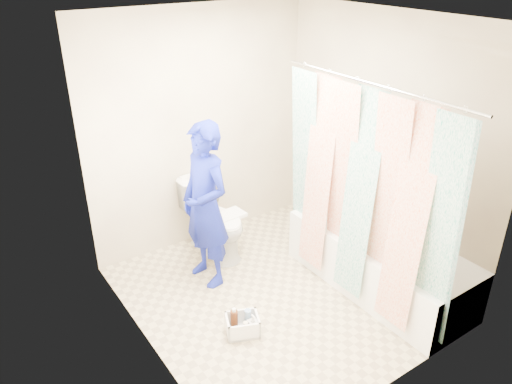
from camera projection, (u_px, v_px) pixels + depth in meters
floor at (276, 294)px, 4.55m from camera, size 2.60×2.60×0.00m
ceiling at (282, 18)px, 3.48m from camera, size 2.40×2.60×0.02m
wall_back at (200, 130)px, 4.97m from camera, size 2.40×0.02×2.40m
wall_front at (406, 246)px, 3.06m from camera, size 2.40×0.02×2.40m
wall_left at (138, 215)px, 3.40m from camera, size 0.02×2.60×2.40m
wall_right at (382, 144)px, 4.62m from camera, size 0.02×2.60×2.40m
bathtub at (379, 261)px, 4.55m from camera, size 0.70×1.75×0.50m
curtain_rod at (373, 84)px, 3.63m from camera, size 0.02×1.90×0.02m
shower_curtain at (361, 197)px, 4.05m from camera, size 0.06×1.75×1.80m
toilet at (215, 219)px, 5.01m from camera, size 0.48×0.78×0.77m
tank_lid at (222, 218)px, 4.89m from camera, size 0.49×0.24×0.04m
tank_internals at (199, 180)px, 4.97m from camera, size 0.19×0.06×0.25m
plumber at (206, 206)px, 4.43m from camera, size 0.43×0.60×1.55m
cleaning_caddy at (244, 325)px, 4.06m from camera, size 0.33×0.30×0.20m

